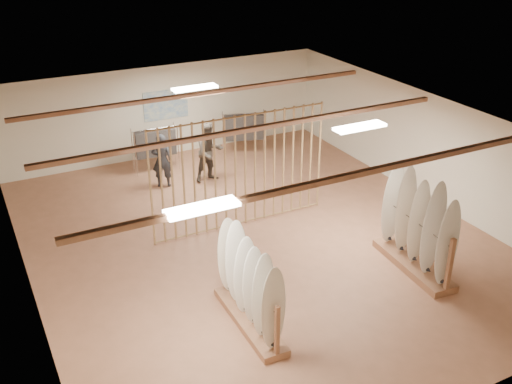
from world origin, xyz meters
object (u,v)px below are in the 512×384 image
shopper_a (162,157)px  rack_left (250,295)px  clothing_rack_b (244,127)px  shopper_b (209,148)px  rack_right (416,238)px  clothing_rack_a (155,143)px

shopper_a → rack_left: bearing=110.5°
clothing_rack_b → shopper_a: size_ratio=0.79×
shopper_b → rack_right: bearing=-75.0°
rack_left → clothing_rack_a: size_ratio=1.71×
shopper_a → shopper_b: shopper_b is taller
rack_right → clothing_rack_b: 7.56m
clothing_rack_b → shopper_a: bearing=-142.4°
rack_left → clothing_rack_b: bearing=66.1°
rack_right → rack_left: bearing=-173.9°
rack_right → shopper_b: size_ratio=1.19×
rack_left → clothing_rack_b: 8.48m
rack_left → clothing_rack_b: (3.66, 7.65, 0.26)m
clothing_rack_a → shopper_a: shopper_a is taller
rack_left → shopper_b: size_ratio=1.19×
rack_right → shopper_b: (-2.05, 6.22, 0.24)m
rack_left → rack_right: (3.97, 0.09, 0.10)m
clothing_rack_b → shopper_a: 3.24m
rack_right → shopper_a: size_ratio=1.33×
clothing_rack_b → rack_right: bearing=-69.8°
rack_right → clothing_rack_b: bearing=97.2°
shopper_a → clothing_rack_a: bearing=-73.4°
clothing_rack_b → clothing_rack_a: bearing=-161.9°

